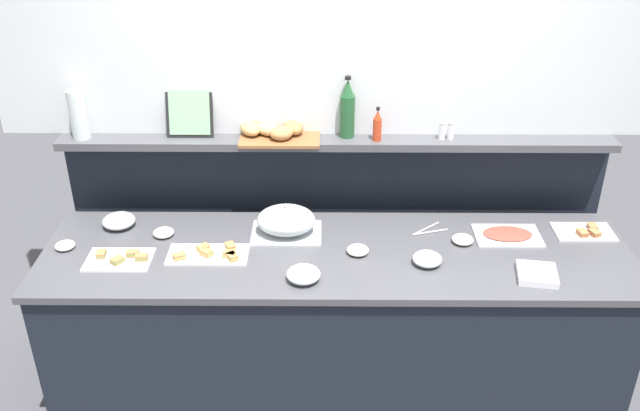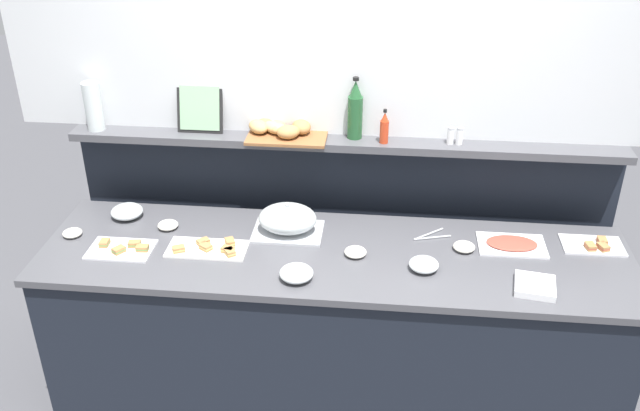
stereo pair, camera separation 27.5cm
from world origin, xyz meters
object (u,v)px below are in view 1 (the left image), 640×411
Objects in this scene: pepper_shaker at (451,131)px; bread_basket at (274,131)px; cold_cuts_platter at (508,235)px; sandwich_platter_rear at (585,232)px; condiment_bowl_cream at (358,250)px; glass_bowl_small at (119,221)px; condiment_bowl_dark at (65,245)px; napkin_stack at (537,274)px; serving_tongs at (427,231)px; salt_shaker at (442,131)px; condiment_bowl_red at (164,233)px; sandwich_platter_side at (120,259)px; hot_sauce_bottle at (377,126)px; wine_bottle_green at (347,110)px; framed_picture at (189,112)px; serving_cloche at (286,221)px; glass_bowl_large at (303,275)px; condiment_bowl_teal at (463,239)px; water_carafe at (78,114)px; glass_bowl_medium at (427,259)px; sandwich_platter_front at (210,254)px.

pepper_shaker reaches higher than bread_basket.
cold_cuts_platter is at bearing -16.34° from bread_basket.
condiment_bowl_cream is at bearing -170.41° from sandwich_platter_rear.
pepper_shaker is at bearing 8.57° from glass_bowl_small.
condiment_bowl_dark is 0.55× the size of napkin_stack.
serving_tongs is 0.51m from salt_shaker.
salt_shaker is (1.37, 0.34, 0.40)m from condiment_bowl_red.
condiment_bowl_cream is (1.10, 0.07, 0.01)m from sandwich_platter_side.
hot_sauce_bottle is at bearing 164.61° from sandwich_platter_rear.
hot_sauce_bottle is 0.42× the size of bread_basket.
wine_bottle_green reaches higher than hot_sauce_bottle.
glass_bowl_small is 1.73× the size of condiment_bowl_dark.
framed_picture is at bearing 74.41° from condiment_bowl_red.
sandwich_platter_side is 2.95× the size of condiment_bowl_red.
serving_tongs is 1.32m from framed_picture.
pepper_shaker is (-0.26, 0.33, 0.41)m from cold_cuts_platter.
framed_picture reaches higher than glass_bowl_small.
serving_cloche is at bearing 1.65° from condiment_bowl_red.
condiment_bowl_dark is 1.38m from condiment_bowl_cream.
glass_bowl_large is 1.16m from condiment_bowl_dark.
serving_tongs is 0.72m from wine_bottle_green.
pepper_shaker reaches higher than condiment_bowl_red.
condiment_bowl_teal is at bearing -165.61° from cold_cuts_platter.
water_carafe reaches higher than cold_cuts_platter.
serving_tongs is at bearing 10.65° from sandwich_platter_side.
glass_bowl_small is at bearing 175.16° from serving_cloche.
condiment_bowl_red is 1.17× the size of pepper_shaker.
condiment_bowl_red is 1.09× the size of condiment_bowl_dark.
hot_sauce_bottle reaches higher than serving_cloche.
glass_bowl_small is 0.26m from condiment_bowl_red.
glass_bowl_large reaches higher than glass_bowl_medium.
wine_bottle_green is at bearing 142.64° from condiment_bowl_teal.
water_carafe is (-1.86, 0.00, 0.08)m from pepper_shaker.
glass_bowl_large is at bearing -144.96° from serving_tongs.
sandwich_platter_side is 0.95× the size of cold_cuts_platter.
salt_shaker reaches higher than sandwich_platter_side.
pepper_shaker is at bearing 0.00° from water_carafe.
sandwich_platter_front is at bearing 156.51° from glass_bowl_large.
condiment_bowl_cream is (0.69, 0.03, 0.01)m from sandwich_platter_front.
serving_cloche is 2.52× the size of glass_bowl_medium.
glass_bowl_medium is at bearing 167.76° from napkin_stack.
napkin_stack is at bearing -41.84° from serving_tongs.
serving_cloche is 0.70m from serving_tongs.
glass_bowl_medium reaches higher than sandwich_platter_front.
sandwich_platter_side is 1.47m from serving_tongs.
sandwich_platter_rear is 0.51m from napkin_stack.
hot_sauce_bottle is at bearing 10.11° from glass_bowl_small.
salt_shaker is at bearing 22.50° from serving_cloche.
condiment_bowl_dark reaches higher than serving_tongs.
condiment_bowl_red reaches higher than serving_tongs.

